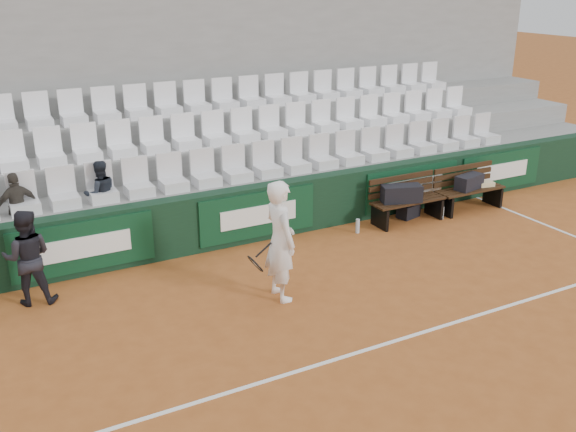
{
  "coord_description": "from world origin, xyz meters",
  "views": [
    {
      "loc": [
        -4.7,
        -5.72,
        4.44
      ],
      "look_at": [
        -0.37,
        2.4,
        1.0
      ],
      "focal_mm": 40.0,
      "sensor_mm": 36.0,
      "label": 1
    }
  ],
  "objects_px": {
    "sports_bag_right": "(469,182)",
    "ball_kid": "(28,257)",
    "bench_left": "(408,211)",
    "sports_bag_left": "(401,194)",
    "water_bottle_far": "(442,213)",
    "bench_right": "(469,199)",
    "tennis_player": "(280,241)",
    "spectator_c": "(98,167)",
    "sports_bag_ground": "(408,211)",
    "spectator_b": "(14,179)",
    "water_bottle_near": "(358,226)"
  },
  "relations": [
    {
      "from": "sports_bag_ground",
      "to": "water_bottle_far",
      "type": "distance_m",
      "value": 0.65
    },
    {
      "from": "sports_bag_ground",
      "to": "bench_left",
      "type": "bearing_deg",
      "value": -132.81
    },
    {
      "from": "water_bottle_near",
      "to": "water_bottle_far",
      "type": "xyz_separation_m",
      "value": [
        1.85,
        -0.17,
        -0.01
      ]
    },
    {
      "from": "sports_bag_left",
      "to": "spectator_b",
      "type": "relative_size",
      "value": 0.68
    },
    {
      "from": "bench_left",
      "to": "sports_bag_ground",
      "type": "height_order",
      "value": "bench_left"
    },
    {
      "from": "bench_right",
      "to": "spectator_c",
      "type": "distance_m",
      "value": 7.24
    },
    {
      "from": "sports_bag_ground",
      "to": "spectator_c",
      "type": "bearing_deg",
      "value": 170.95
    },
    {
      "from": "sports_bag_right",
      "to": "spectator_b",
      "type": "xyz_separation_m",
      "value": [
        -8.26,
        1.12,
        0.95
      ]
    },
    {
      "from": "bench_left",
      "to": "spectator_c",
      "type": "height_order",
      "value": "spectator_c"
    },
    {
      "from": "ball_kid",
      "to": "sports_bag_left",
      "type": "bearing_deg",
      "value": -165.3
    },
    {
      "from": "bench_left",
      "to": "tennis_player",
      "type": "xyz_separation_m",
      "value": [
        -3.59,
        -1.6,
        0.67
      ]
    },
    {
      "from": "bench_right",
      "to": "sports_bag_right",
      "type": "xyz_separation_m",
      "value": [
        -0.04,
        0.01,
        0.37
      ]
    },
    {
      "from": "bench_left",
      "to": "sports_bag_left",
      "type": "xyz_separation_m",
      "value": [
        -0.19,
        -0.02,
        0.39
      ]
    },
    {
      "from": "sports_bag_right",
      "to": "sports_bag_ground",
      "type": "xyz_separation_m",
      "value": [
        -1.31,
        0.22,
        -0.46
      ]
    },
    {
      "from": "sports_bag_left",
      "to": "spectator_c",
      "type": "distance_m",
      "value": 5.5
    },
    {
      "from": "water_bottle_near",
      "to": "water_bottle_far",
      "type": "distance_m",
      "value": 1.86
    },
    {
      "from": "spectator_c",
      "to": "water_bottle_far",
      "type": "bearing_deg",
      "value": 167.23
    },
    {
      "from": "spectator_c",
      "to": "bench_right",
      "type": "bearing_deg",
      "value": 169.97
    },
    {
      "from": "bench_left",
      "to": "spectator_c",
      "type": "distance_m",
      "value": 5.76
    },
    {
      "from": "bench_right",
      "to": "sports_bag_right",
      "type": "relative_size",
      "value": 2.42
    },
    {
      "from": "bench_right",
      "to": "spectator_b",
      "type": "xyz_separation_m",
      "value": [
        -8.3,
        1.13,
        1.32
      ]
    },
    {
      "from": "bench_left",
      "to": "sports_bag_ground",
      "type": "relative_size",
      "value": 3.41
    },
    {
      "from": "sports_bag_left",
      "to": "water_bottle_far",
      "type": "bearing_deg",
      "value": -11.71
    },
    {
      "from": "sports_bag_right",
      "to": "ball_kid",
      "type": "height_order",
      "value": "ball_kid"
    },
    {
      "from": "ball_kid",
      "to": "spectator_c",
      "type": "bearing_deg",
      "value": -124.7
    },
    {
      "from": "spectator_b",
      "to": "bench_left",
      "type": "bearing_deg",
      "value": 159.96
    },
    {
      "from": "sports_bag_right",
      "to": "spectator_b",
      "type": "height_order",
      "value": "spectator_b"
    },
    {
      "from": "sports_bag_right",
      "to": "ball_kid",
      "type": "distance_m",
      "value": 8.32
    },
    {
      "from": "water_bottle_near",
      "to": "tennis_player",
      "type": "bearing_deg",
      "value": -147.01
    },
    {
      "from": "spectator_b",
      "to": "water_bottle_far",
      "type": "bearing_deg",
      "value": 159.3
    },
    {
      "from": "sports_bag_right",
      "to": "water_bottle_far",
      "type": "height_order",
      "value": "sports_bag_right"
    },
    {
      "from": "sports_bag_right",
      "to": "water_bottle_near",
      "type": "relative_size",
      "value": 2.31
    },
    {
      "from": "bench_left",
      "to": "spectator_b",
      "type": "relative_size",
      "value": 1.37
    },
    {
      "from": "sports_bag_left",
      "to": "ball_kid",
      "type": "xyz_separation_m",
      "value": [
        -6.63,
        -0.04,
        0.1
      ]
    },
    {
      "from": "sports_bag_right",
      "to": "spectator_c",
      "type": "distance_m",
      "value": 7.14
    },
    {
      "from": "ball_kid",
      "to": "spectator_b",
      "type": "distance_m",
      "value": 1.43
    },
    {
      "from": "bench_left",
      "to": "sports_bag_left",
      "type": "bearing_deg",
      "value": -174.73
    },
    {
      "from": "bench_right",
      "to": "tennis_player",
      "type": "bearing_deg",
      "value": -162.96
    },
    {
      "from": "sports_bag_right",
      "to": "water_bottle_far",
      "type": "bearing_deg",
      "value": -167.63
    },
    {
      "from": "sports_bag_right",
      "to": "water_bottle_near",
      "type": "bearing_deg",
      "value": -179.97
    },
    {
      "from": "sports_bag_ground",
      "to": "sports_bag_right",
      "type": "bearing_deg",
      "value": -9.49
    },
    {
      "from": "bench_right",
      "to": "sports_bag_right",
      "type": "height_order",
      "value": "sports_bag_right"
    },
    {
      "from": "bench_left",
      "to": "water_bottle_near",
      "type": "height_order",
      "value": "bench_left"
    },
    {
      "from": "sports_bag_ground",
      "to": "ball_kid",
      "type": "relative_size",
      "value": 0.31
    },
    {
      "from": "water_bottle_near",
      "to": "tennis_player",
      "type": "height_order",
      "value": "tennis_player"
    },
    {
      "from": "sports_bag_left",
      "to": "water_bottle_near",
      "type": "distance_m",
      "value": 1.08
    },
    {
      "from": "water_bottle_near",
      "to": "ball_kid",
      "type": "height_order",
      "value": "ball_kid"
    },
    {
      "from": "water_bottle_far",
      "to": "ball_kid",
      "type": "relative_size",
      "value": 0.18
    },
    {
      "from": "sports_bag_ground",
      "to": "bench_right",
      "type": "bearing_deg",
      "value": -9.45
    },
    {
      "from": "sports_bag_left",
      "to": "sports_bag_ground",
      "type": "distance_m",
      "value": 0.64
    }
  ]
}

